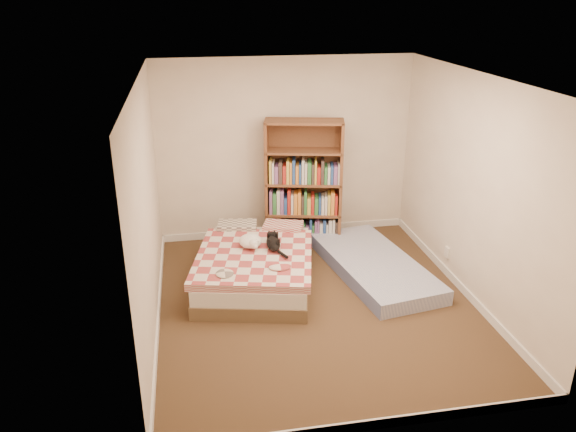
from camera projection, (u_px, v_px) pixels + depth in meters
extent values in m
cube|color=#452E1D|center=(316.00, 303.00, 6.35)|extent=(3.50, 4.00, 0.01)
cube|color=white|center=(321.00, 78.00, 5.40)|extent=(3.50, 4.00, 0.01)
cube|color=beige|center=(285.00, 150.00, 7.70)|extent=(3.50, 0.01, 2.50)
cube|color=beige|center=(381.00, 295.00, 4.05)|extent=(3.50, 0.01, 2.50)
cube|color=beige|center=(147.00, 211.00, 5.59)|extent=(0.01, 4.00, 2.50)
cube|color=beige|center=(473.00, 190.00, 6.16)|extent=(0.01, 4.00, 2.50)
cube|color=white|center=(286.00, 230.00, 8.14)|extent=(3.50, 0.02, 0.10)
cube|color=white|center=(371.00, 424.00, 4.51)|extent=(3.50, 0.02, 0.10)
cube|color=white|center=(159.00, 314.00, 6.04)|extent=(0.02, 4.00, 0.10)
cube|color=white|center=(460.00, 286.00, 6.61)|extent=(0.02, 4.00, 0.10)
cube|color=white|center=(447.00, 252.00, 6.88)|extent=(0.03, 0.09, 0.13)
cube|color=brown|center=(256.00, 276.00, 6.78)|extent=(1.63, 2.04, 0.16)
cube|color=silver|center=(256.00, 263.00, 6.71)|extent=(1.60, 2.00, 0.18)
cube|color=#A93E3F|center=(255.00, 253.00, 6.66)|extent=(1.62, 1.74, 0.09)
cube|color=#6B615A|center=(226.00, 230.00, 7.22)|extent=(0.55, 0.42, 0.14)
cube|color=#A93E3F|center=(271.00, 227.00, 7.32)|extent=(0.55, 0.42, 0.14)
cube|color=brown|center=(267.00, 185.00, 7.49)|extent=(0.11, 0.35, 1.72)
cube|color=brown|center=(339.00, 181.00, 7.66)|extent=(0.11, 0.35, 1.72)
cube|color=brown|center=(301.00, 179.00, 7.72)|extent=(1.01, 0.24, 1.72)
cube|color=brown|center=(303.00, 240.00, 7.89)|extent=(1.08, 0.56, 0.03)
cube|color=brown|center=(304.00, 182.00, 7.57)|extent=(1.08, 0.56, 0.03)
cube|color=brown|center=(304.00, 122.00, 7.26)|extent=(1.08, 0.56, 0.03)
cube|color=#6674AA|center=(374.00, 266.00, 7.00)|extent=(1.24, 2.15, 0.18)
ellipsoid|color=black|center=(273.00, 243.00, 6.66)|extent=(0.19, 0.37, 0.12)
sphere|color=black|center=(271.00, 236.00, 6.84)|extent=(0.12, 0.12, 0.11)
cone|color=black|center=(268.00, 232.00, 6.84)|extent=(0.04, 0.04, 0.04)
cone|color=black|center=(273.00, 231.00, 6.85)|extent=(0.04, 0.04, 0.04)
cylinder|color=black|center=(284.00, 254.00, 6.47)|extent=(0.05, 0.21, 0.04)
ellipsoid|color=white|center=(250.00, 241.00, 6.70)|extent=(0.39, 0.40, 0.15)
sphere|color=white|center=(258.00, 242.00, 6.62)|extent=(0.16, 0.16, 0.12)
sphere|color=white|center=(262.00, 245.00, 6.60)|extent=(0.07, 0.07, 0.05)
sphere|color=white|center=(240.00, 241.00, 6.73)|extent=(0.09, 0.09, 0.07)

